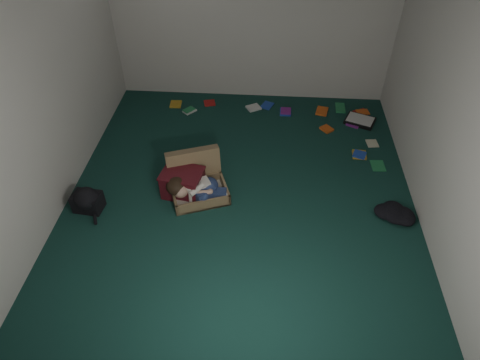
# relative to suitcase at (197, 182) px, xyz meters

# --- Properties ---
(floor) EXTENTS (4.50, 4.50, 0.00)m
(floor) POSITION_rel_suitcase_xyz_m (0.52, -0.02, -0.14)
(floor) COLOR #143A33
(floor) RESTS_ON ground
(wall_back) EXTENTS (4.50, 0.00, 4.50)m
(wall_back) POSITION_rel_suitcase_xyz_m (0.52, 2.23, 1.16)
(wall_back) COLOR silver
(wall_back) RESTS_ON ground
(wall_front) EXTENTS (4.50, 0.00, 4.50)m
(wall_front) POSITION_rel_suitcase_xyz_m (0.52, -2.27, 1.16)
(wall_front) COLOR silver
(wall_front) RESTS_ON ground
(wall_left) EXTENTS (0.00, 4.50, 4.50)m
(wall_left) POSITION_rel_suitcase_xyz_m (-1.48, -0.02, 1.16)
(wall_left) COLOR silver
(wall_left) RESTS_ON ground
(wall_right) EXTENTS (0.00, 4.50, 4.50)m
(wall_right) POSITION_rel_suitcase_xyz_m (2.52, -0.02, 1.16)
(wall_right) COLOR silver
(wall_right) RESTS_ON ground
(suitcase) EXTENTS (0.80, 0.80, 0.46)m
(suitcase) POSITION_rel_suitcase_xyz_m (0.00, 0.00, 0.00)
(suitcase) COLOR olive
(suitcase) RESTS_ON floor
(person) EXTENTS (0.70, 0.36, 0.29)m
(person) POSITION_rel_suitcase_xyz_m (0.01, -0.16, 0.04)
(person) COLOR white
(person) RESTS_ON suitcase
(maroon_bin) EXTENTS (0.52, 0.44, 0.32)m
(maroon_bin) POSITION_rel_suitcase_xyz_m (-0.16, -0.06, 0.02)
(maroon_bin) COLOR #4C0F17
(maroon_bin) RESTS_ON floor
(backpack) EXTENTS (0.42, 0.35, 0.23)m
(backpack) POSITION_rel_suitcase_xyz_m (-1.18, -0.39, -0.02)
(backpack) COLOR black
(backpack) RESTS_ON floor
(clothing_pile) EXTENTS (0.48, 0.43, 0.13)m
(clothing_pile) POSITION_rel_suitcase_xyz_m (2.22, -0.33, -0.08)
(clothing_pile) COLOR black
(clothing_pile) RESTS_ON floor
(paper_tray) EXTENTS (0.48, 0.43, 0.06)m
(paper_tray) POSITION_rel_suitcase_xyz_m (2.12, 1.59, -0.11)
(paper_tray) COLOR black
(paper_tray) RESTS_ON floor
(book_scatter) EXTENTS (3.04, 1.56, 0.02)m
(book_scatter) POSITION_rel_suitcase_xyz_m (1.22, 1.57, -0.13)
(book_scatter) COLOR gold
(book_scatter) RESTS_ON floor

